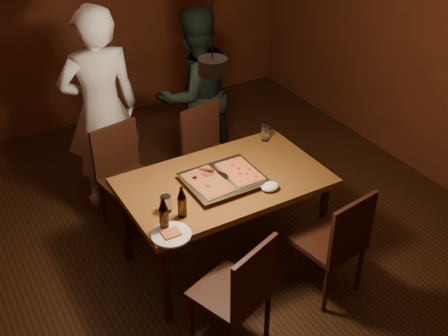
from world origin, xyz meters
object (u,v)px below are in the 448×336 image
chair_near_left (240,287)px  beer_bottle_a (164,213)px  pizza_tray (223,180)px  pendant_lamp (213,65)px  chair_far_left (123,168)px  dining_table (224,188)px  diner_white (101,110)px  chair_far_right (208,146)px  diner_dark (195,94)px  beer_bottle_b (182,202)px  plate_slice (171,235)px  chair_near_right (338,236)px

chair_near_left → beer_bottle_a: beer_bottle_a is taller
pizza_tray → pendant_lamp: pendant_lamp is taller
chair_far_left → pendant_lamp: (0.29, -1.04, 1.22)m
dining_table → diner_white: size_ratio=0.83×
beer_bottle_a → diner_white: 1.52m
chair_far_right → pizza_tray: (-0.33, -0.83, 0.24)m
pendant_lamp → chair_far_right: bearing=63.4°
dining_table → diner_dark: 1.36m
beer_bottle_a → dining_table: bearing=25.5°
beer_bottle_b → plate_slice: size_ratio=0.90×
diner_dark → chair_far_left: bearing=19.4°
pizza_tray → beer_bottle_b: 0.49m
chair_far_left → diner_dark: bearing=-163.8°
chair_near_left → diner_dark: diner_dark is taller
pizza_tray → chair_near_right: bearing=-48.1°
pizza_tray → plate_slice: bearing=-143.7°
chair_far_right → plate_slice: bearing=40.5°
chair_near_right → chair_near_left: bearing=176.8°
beer_bottle_a → diner_white: diner_white is taller
chair_far_left → chair_near_left: size_ratio=0.90×
beer_bottle_a → beer_bottle_b: 0.17m
chair_near_right → diner_dark: 2.05m
beer_bottle_b → chair_near_right: bearing=-27.9°
dining_table → chair_far_right: bearing=69.1°
beer_bottle_b → dining_table: bearing=27.5°
dining_table → plate_slice: 0.73m
pizza_tray → beer_bottle_b: bearing=-149.5°
pizza_tray → beer_bottle_b: size_ratio=2.35×
pizza_tray → chair_near_left: bearing=-107.3°
pizza_tray → plate_slice: size_ratio=2.11×
beer_bottle_a → pendant_lamp: (0.43, 0.10, 0.89)m
diner_white → pendant_lamp: pendant_lamp is taller
pizza_tray → plate_slice: (-0.59, -0.35, -0.01)m
chair_far_left → pizza_tray: chair_far_left is taller
diner_white → diner_dark: size_ratio=1.11×
beer_bottle_a → chair_near_right: bearing=-21.9°
chair_far_right → beer_bottle_a: size_ratio=2.07×
beer_bottle_a → diner_dark: size_ratio=0.15×
chair_far_right → beer_bottle_a: beer_bottle_a is taller
chair_near_right → diner_dark: (-0.06, 2.02, 0.28)m
plate_slice → pendant_lamp: size_ratio=0.24×
beer_bottle_a → pizza_tray: bearing=23.5°
dining_table → chair_near_right: size_ratio=3.09×
dining_table → chair_near_right: 0.90m
dining_table → chair_near_left: 0.90m
chair_near_left → pendant_lamp: size_ratio=0.49×
beer_bottle_b → plate_slice: beer_bottle_b is taller
chair_far_left → diner_dark: 1.05m
dining_table → diner_dark: bearing=71.4°
chair_near_left → plate_slice: (-0.26, 0.43, 0.22)m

